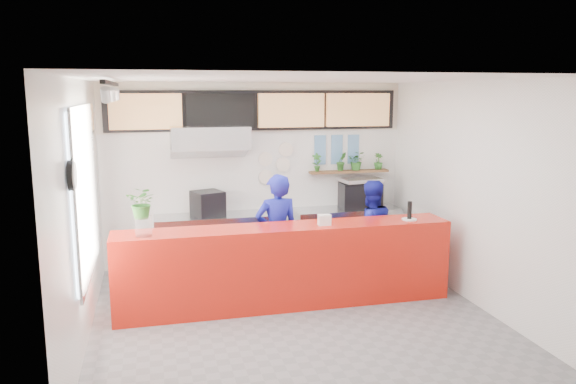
{
  "coord_description": "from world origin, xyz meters",
  "views": [
    {
      "loc": [
        -1.7,
        -6.62,
        2.85
      ],
      "look_at": [
        0.1,
        0.7,
        1.5
      ],
      "focal_mm": 35.0,
      "sensor_mm": 36.0,
      "label": 1
    }
  ],
  "objects_px": {
    "staff_center": "(277,234)",
    "pepper_mill": "(410,210)",
    "staff_right": "(370,232)",
    "espresso_machine": "(360,195)",
    "service_counter": "(286,266)",
    "panini_oven": "(208,203)"
  },
  "relations": [
    {
      "from": "espresso_machine",
      "to": "staff_center",
      "type": "distance_m",
      "value": 2.19
    },
    {
      "from": "espresso_machine",
      "to": "staff_center",
      "type": "bearing_deg",
      "value": -138.82
    },
    {
      "from": "service_counter",
      "to": "staff_center",
      "type": "distance_m",
      "value": 0.59
    },
    {
      "from": "panini_oven",
      "to": "pepper_mill",
      "type": "distance_m",
      "value": 3.2
    },
    {
      "from": "staff_center",
      "to": "espresso_machine",
      "type": "bearing_deg",
      "value": -147.28
    },
    {
      "from": "espresso_machine",
      "to": "pepper_mill",
      "type": "distance_m",
      "value": 1.87
    },
    {
      "from": "staff_center",
      "to": "pepper_mill",
      "type": "distance_m",
      "value": 1.88
    },
    {
      "from": "staff_right",
      "to": "pepper_mill",
      "type": "xyz_separation_m",
      "value": [
        0.3,
        -0.67,
        0.46
      ]
    },
    {
      "from": "staff_center",
      "to": "pepper_mill",
      "type": "relative_size",
      "value": 7.01
    },
    {
      "from": "service_counter",
      "to": "staff_center",
      "type": "bearing_deg",
      "value": 91.16
    },
    {
      "from": "staff_right",
      "to": "panini_oven",
      "type": "bearing_deg",
      "value": -28.06
    },
    {
      "from": "service_counter",
      "to": "espresso_machine",
      "type": "bearing_deg",
      "value": 46.05
    },
    {
      "from": "espresso_machine",
      "to": "pepper_mill",
      "type": "relative_size",
      "value": 2.7
    },
    {
      "from": "service_counter",
      "to": "pepper_mill",
      "type": "bearing_deg",
      "value": -2.02
    },
    {
      "from": "espresso_machine",
      "to": "service_counter",
      "type": "bearing_deg",
      "value": -129.34
    },
    {
      "from": "pepper_mill",
      "to": "staff_center",
      "type": "bearing_deg",
      "value": 162.1
    },
    {
      "from": "staff_right",
      "to": "pepper_mill",
      "type": "bearing_deg",
      "value": 113.65
    },
    {
      "from": "espresso_machine",
      "to": "staff_right",
      "type": "distance_m",
      "value": 1.27
    },
    {
      "from": "pepper_mill",
      "to": "espresso_machine",
      "type": "bearing_deg",
      "value": 90.25
    },
    {
      "from": "staff_right",
      "to": "pepper_mill",
      "type": "relative_size",
      "value": 6.36
    },
    {
      "from": "espresso_machine",
      "to": "staff_right",
      "type": "height_order",
      "value": "staff_right"
    },
    {
      "from": "service_counter",
      "to": "espresso_machine",
      "type": "distance_m",
      "value": 2.56
    }
  ]
}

